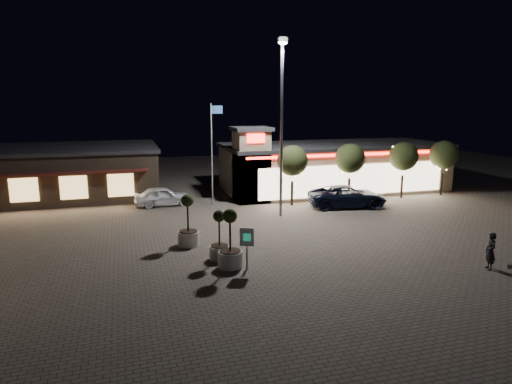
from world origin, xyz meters
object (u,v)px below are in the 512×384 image
object	(u,v)px
white_sedan	(163,196)
planter_left	(188,230)
pedestrian	(490,251)
valet_sign	(247,241)
pickup_truck	(347,196)
planter_mid	(230,249)

from	to	relation	value
white_sedan	planter_left	world-z (taller)	planter_left
pedestrian	valet_sign	bearing A→B (deg)	-89.07
pickup_truck	planter_left	xyz separation A→B (m)	(-13.31, -6.14, 0.09)
pickup_truck	valet_sign	xyz separation A→B (m)	(-11.07, -10.74, 0.65)
white_sedan	planter_mid	bearing A→B (deg)	-174.76
planter_mid	valet_sign	world-z (taller)	planter_mid
pickup_truck	white_sedan	bearing A→B (deg)	82.75
pedestrian	planter_left	distance (m)	15.91
pedestrian	planter_left	size ratio (longest dim) A/B	0.62
pedestrian	planter_mid	world-z (taller)	planter_mid
valet_sign	pedestrian	bearing A→B (deg)	-16.34
pedestrian	planter_mid	xyz separation A→B (m)	(-12.23, 3.93, -0.01)
planter_mid	white_sedan	bearing A→B (deg)	97.86
pedestrian	planter_mid	bearing A→B (deg)	-90.56
white_sedan	pedestrian	distance (m)	23.44
planter_mid	planter_left	bearing A→B (deg)	110.68
pickup_truck	valet_sign	bearing A→B (deg)	144.89
planter_left	white_sedan	bearing A→B (deg)	92.68
planter_mid	pickup_truck	bearing A→B (deg)	40.86
white_sedan	valet_sign	world-z (taller)	valet_sign
pickup_truck	planter_mid	bearing A→B (deg)	141.61
planter_left	valet_sign	size ratio (longest dim) A/B	1.42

